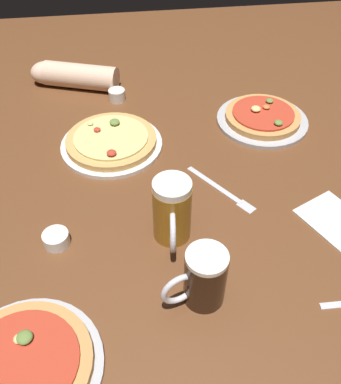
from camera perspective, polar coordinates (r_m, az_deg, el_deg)
name	(u,v)px	position (r m, az deg, el deg)	size (l,w,h in m)	color
ground_plane	(170,202)	(1.07, 0.00, -1.34)	(2.40, 2.40, 0.03)	brown
pizza_plate_near	(23,367)	(0.84, -19.14, -21.29)	(0.28, 0.28, 0.05)	#B2B2B7
pizza_plate_far	(111,142)	(1.22, -7.93, 6.70)	(0.29, 0.29, 0.05)	silver
pizza_plate_side	(262,118)	(1.34, 12.23, 9.72)	(0.28, 0.28, 0.05)	#B2B2B7
beer_mug_dark	(203,278)	(0.83, 4.41, -11.45)	(0.13, 0.08, 0.13)	black
beer_mug_amber	(172,212)	(0.92, 0.21, -2.64)	(0.09, 0.14, 0.16)	#9E6619
ramekin_sauce	(56,239)	(0.99, -15.07, -6.09)	(0.06, 0.06, 0.03)	white
ramekin_butter	(117,95)	(1.42, -7.20, 12.79)	(0.05, 0.05, 0.04)	silver
napkin_folded	(336,220)	(1.08, 21.26, -3.51)	(0.13, 0.16, 0.01)	silver
fork_spare	(221,189)	(1.09, 6.84, 0.36)	(0.14, 0.19, 0.01)	silver
diner_arm	(71,75)	(1.51, -13.15, 15.01)	(0.30, 0.16, 0.08)	beige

